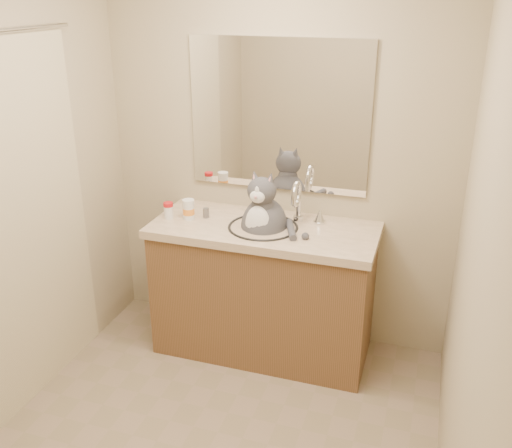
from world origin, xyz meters
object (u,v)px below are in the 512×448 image
(cat, at_px, (264,223))
(grey_canister, at_px, (206,213))
(pill_bottle_redcap, at_px, (169,210))
(pill_bottle_orange, at_px, (189,210))

(cat, xyz_separation_m, grey_canister, (-0.38, 0.03, 0.01))
(pill_bottle_redcap, bearing_deg, cat, 5.49)
(cat, height_order, pill_bottle_orange, cat)
(cat, height_order, pill_bottle_redcap, cat)
(pill_bottle_orange, relative_size, grey_canister, 2.04)
(cat, distance_m, grey_canister, 0.38)
(cat, relative_size, pill_bottle_orange, 4.48)
(pill_bottle_redcap, xyz_separation_m, grey_canister, (0.21, 0.08, -0.02))
(pill_bottle_redcap, distance_m, grey_canister, 0.23)
(cat, relative_size, grey_canister, 9.16)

